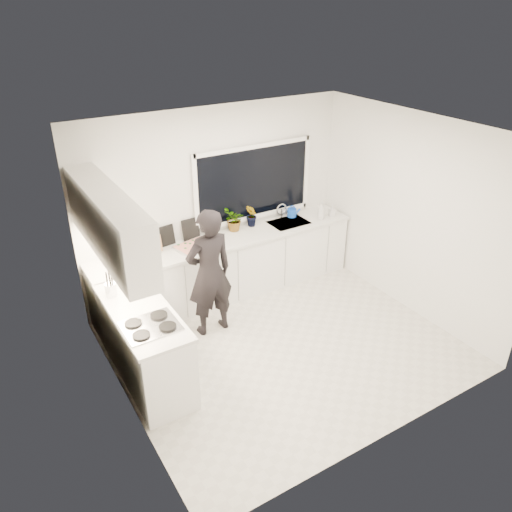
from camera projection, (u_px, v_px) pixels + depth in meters
floor at (284, 346)px, 6.34m from camera, size 4.00×3.50×0.02m
wall_back at (216, 203)px, 7.04m from camera, size 4.00×0.02×2.70m
wall_left at (115, 300)px, 4.78m from camera, size 0.02×3.50×2.70m
wall_right at (411, 215)px, 6.64m from camera, size 0.02×3.50×2.70m
ceiling at (291, 132)px, 5.08m from camera, size 4.00×3.50×0.02m
window at (254, 182)px, 7.20m from camera, size 1.80×0.02×1.00m
base_cabinets_back at (228, 268)px, 7.23m from camera, size 3.92×0.58×0.88m
base_cabinets_left at (145, 345)px, 5.63m from camera, size 0.58×1.60×0.88m
countertop_back at (228, 240)px, 7.01m from camera, size 3.94×0.62×0.04m
countertop_left at (141, 312)px, 5.41m from camera, size 0.62×1.60×0.04m
upper_cabinets at (108, 223)px, 5.18m from camera, size 0.34×2.10×0.70m
sink at (289, 225)px, 7.52m from camera, size 0.58×0.42×0.14m
faucet at (281, 211)px, 7.60m from camera, size 0.03×0.03×0.22m
stovetop at (150, 326)px, 5.12m from camera, size 0.56×0.48×0.03m
person at (209, 273)px, 6.25m from camera, size 0.64×0.43×1.72m
pizza_tray at (195, 247)px, 6.74m from camera, size 0.58×0.48×0.03m
pizza at (195, 245)px, 6.73m from camera, size 0.53×0.43×0.01m
watering_can at (292, 213)px, 7.66m from camera, size 0.16×0.16×0.13m
paper_towel_roll at (117, 253)px, 6.32m from camera, size 0.11×0.11×0.26m
knife_block at (156, 244)px, 6.60m from camera, size 0.14×0.11×0.22m
utensil_crock at (111, 290)px, 5.63m from camera, size 0.17×0.17×0.16m
picture_frame_large at (167, 236)px, 6.76m from camera, size 0.22×0.05×0.28m
picture_frame_small at (191, 229)px, 6.92m from camera, size 0.25×0.03×0.30m
herb_plants at (236, 220)px, 7.16m from camera, size 0.83×0.41×0.34m
soap_bottles at (324, 211)px, 7.58m from camera, size 0.34×0.15×0.28m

